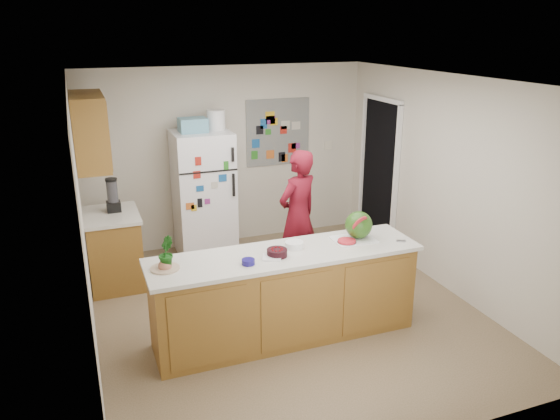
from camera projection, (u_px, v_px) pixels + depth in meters
name	position (u px, v px, depth m)	size (l,w,h in m)	color
floor	(286.00, 310.00, 6.07)	(4.00, 4.50, 0.02)	brown
wall_back	(228.00, 157.00, 7.67)	(4.00, 0.02, 2.50)	beige
wall_left	(82.00, 227.00, 4.99)	(0.02, 4.50, 2.50)	beige
wall_right	(447.00, 184.00, 6.34)	(0.02, 4.50, 2.50)	beige
ceiling	(286.00, 79.00, 5.26)	(4.00, 4.50, 0.02)	white
doorway	(380.00, 173.00, 7.69)	(0.03, 0.85, 2.04)	black
peninsula_base	(285.00, 297.00, 5.41)	(2.60, 0.62, 0.88)	brown
peninsula_top	(285.00, 254.00, 5.27)	(2.68, 0.70, 0.04)	silver
side_counter_base	(114.00, 251.00, 6.56)	(0.60, 0.80, 0.86)	brown
side_counter_top	(111.00, 215.00, 6.41)	(0.64, 0.84, 0.04)	silver
upper_cabinets	(89.00, 131.00, 6.00)	(0.35, 1.00, 0.80)	brown
refrigerator	(204.00, 194.00, 7.31)	(0.75, 0.70, 1.70)	silver
fridge_top_bin	(193.00, 125.00, 6.97)	(0.35, 0.28, 0.18)	#5999B2
photo_collage	(278.00, 132.00, 7.80)	(0.95, 0.01, 0.95)	slate
person	(298.00, 216.00, 6.61)	(0.59, 0.39, 1.62)	maroon
blender_appliance	(113.00, 196.00, 6.43)	(0.13, 0.13, 0.38)	black
cutting_board	(354.00, 240.00, 5.56)	(0.43, 0.32, 0.01)	white
watermelon	(359.00, 225.00, 5.55)	(0.28, 0.28, 0.28)	#285818
watermelon_slice	(347.00, 241.00, 5.48)	(0.18, 0.18, 0.02)	#D92149
cherry_bowl	(277.00, 253.00, 5.17)	(0.19, 0.19, 0.07)	black
white_bowl	(294.00, 245.00, 5.37)	(0.18, 0.18, 0.06)	white
cobalt_bowl	(248.00, 262.00, 4.99)	(0.12, 0.12, 0.05)	navy
plate	(165.00, 268.00, 4.90)	(0.26, 0.26, 0.02)	#B3AA8B
paper_towel	(272.00, 257.00, 5.13)	(0.17, 0.15, 0.02)	silver
keys	(401.00, 241.00, 5.53)	(0.09, 0.04, 0.01)	gray
potted_plant	(166.00, 253.00, 4.88)	(0.16, 0.13, 0.30)	#0B3E0A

